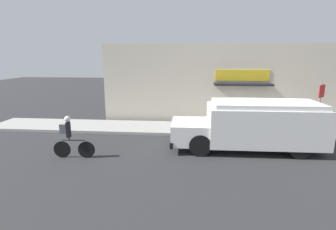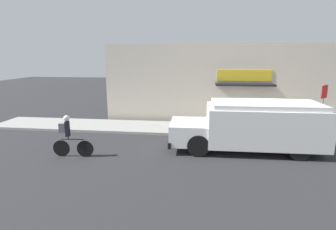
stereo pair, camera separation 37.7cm
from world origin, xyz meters
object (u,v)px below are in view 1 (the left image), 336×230
Objects in this scene: school_bus at (254,125)px; stop_sign_post at (320,101)px; cyclist at (70,137)px; trash_bin at (322,123)px.

school_bus is 4.03m from stop_sign_post.
school_bus is 2.49× the size of stop_sign_post.
school_bus is 3.74× the size of cyclist.
school_bus is 8.13× the size of trash_bin.
stop_sign_post reaches higher than school_bus.
school_bus is at bearing -150.50° from stop_sign_post.
school_bus is at bearing -145.52° from trash_bin.
school_bus reaches higher than cyclist.
school_bus is at bearing 9.15° from cyclist.
stop_sign_post is at bearing 28.50° from school_bus.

